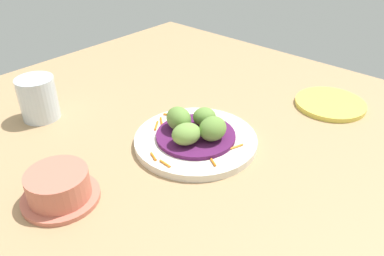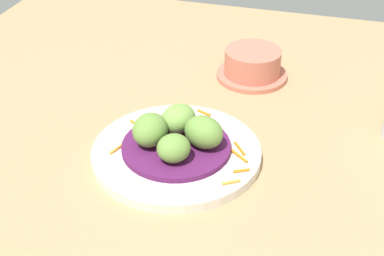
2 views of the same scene
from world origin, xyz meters
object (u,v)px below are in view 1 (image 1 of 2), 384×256
(guac_scoop_right, at_px, (205,117))
(water_glass, at_px, (38,98))
(side_plate_small, at_px, (330,104))
(guac_scoop_back, at_px, (180,119))
(guac_scoop_center, at_px, (213,129))
(main_plate, at_px, (196,140))
(terracotta_bowl, at_px, (59,187))
(guac_scoop_left, at_px, (186,134))

(guac_scoop_right, xyz_separation_m, water_glass, (0.17, -0.30, 0.00))
(water_glass, bearing_deg, guac_scoop_right, 120.10)
(guac_scoop_right, xyz_separation_m, side_plate_small, (-0.28, 0.13, -0.04))
(guac_scoop_back, xyz_separation_m, side_plate_small, (-0.32, 0.16, -0.04))
(water_glass, bearing_deg, guac_scoop_center, 113.37)
(water_glass, bearing_deg, main_plate, 114.50)
(side_plate_small, distance_m, terracotta_bowl, 0.60)
(guac_scoop_right, bearing_deg, guac_scoop_center, 57.28)
(guac_scoop_center, bearing_deg, guac_scoop_right, -122.72)
(guac_scoop_back, bearing_deg, guac_scoop_left, 57.28)
(guac_scoop_back, bearing_deg, water_glass, -64.12)
(guac_scoop_right, bearing_deg, water_glass, -59.90)
(guac_scoop_center, height_order, side_plate_small, guac_scoop_center)
(terracotta_bowl, bearing_deg, main_plate, 167.70)
(side_plate_small, bearing_deg, guac_scoop_back, -26.62)
(guac_scoop_back, distance_m, water_glass, 0.31)
(main_plate, xyz_separation_m, guac_scoop_left, (0.03, 0.01, 0.03))
(guac_scoop_left, bearing_deg, terracotta_bowl, -15.90)
(guac_scoop_right, distance_m, guac_scoop_back, 0.05)
(main_plate, relative_size, guac_scoop_center, 4.31)
(terracotta_bowl, bearing_deg, side_plate_small, 162.25)
(terracotta_bowl, relative_size, water_glass, 1.35)
(main_plate, xyz_separation_m, water_glass, (0.14, -0.31, 0.04))
(guac_scoop_center, distance_m, guac_scoop_right, 0.05)
(main_plate, bearing_deg, terracotta_bowl, -12.30)
(main_plate, xyz_separation_m, terracotta_bowl, (0.26, -0.06, 0.02))
(guac_scoop_right, xyz_separation_m, terracotta_bowl, (0.29, -0.05, -0.02))
(guac_scoop_back, xyz_separation_m, terracotta_bowl, (0.25, -0.02, -0.02))
(guac_scoop_center, bearing_deg, side_plate_small, 163.20)
(main_plate, relative_size, guac_scoop_right, 5.21)
(guac_scoop_left, bearing_deg, water_glass, -71.35)
(side_plate_small, bearing_deg, guac_scoop_left, -18.92)
(main_plate, bearing_deg, side_plate_small, 158.00)
(guac_scoop_left, relative_size, water_glass, 0.61)
(terracotta_bowl, bearing_deg, guac_scoop_back, 175.00)
(side_plate_small, bearing_deg, guac_scoop_right, -25.65)
(side_plate_small, xyz_separation_m, terracotta_bowl, (0.57, -0.18, 0.02))
(guac_scoop_left, xyz_separation_m, guac_scoop_center, (-0.04, 0.03, 0.00))
(guac_scoop_left, height_order, water_glass, water_glass)
(main_plate, bearing_deg, guac_scoop_left, 12.28)
(guac_scoop_back, bearing_deg, terracotta_bowl, -5.00)
(guac_scoop_center, bearing_deg, guac_scoop_back, -77.72)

